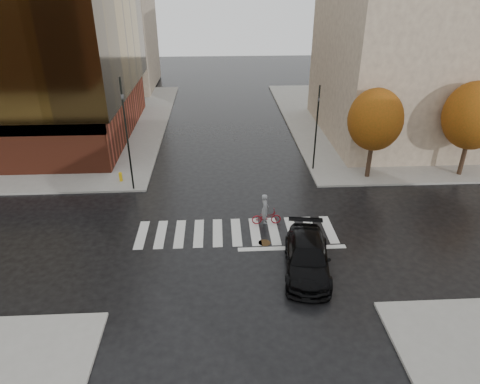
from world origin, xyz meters
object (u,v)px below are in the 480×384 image
object	(u,v)px
cyclist	(266,214)
fire_hydrant	(121,176)
traffic_light_nw	(126,128)
traffic_light_ne	(317,124)
sedan	(307,257)

from	to	relation	value
cyclist	fire_hydrant	world-z (taller)	cyclist
cyclist	fire_hydrant	size ratio (longest dim) A/B	2.82
traffic_light_nw	traffic_light_ne	xyz separation A→B (m)	(13.20, 2.70, -0.87)
cyclist	traffic_light_ne	size ratio (longest dim) A/B	0.31
cyclist	traffic_light_ne	world-z (taller)	traffic_light_ne
cyclist	fire_hydrant	xyz separation A→B (m)	(-9.82, 6.21, -0.14)
cyclist	traffic_light_ne	bearing A→B (deg)	-30.95
traffic_light_nw	traffic_light_ne	size ratio (longest dim) A/B	1.20
cyclist	traffic_light_ne	distance (m)	9.36
traffic_light_nw	traffic_light_ne	bearing A→B (deg)	113.41
sedan	traffic_light_ne	world-z (taller)	traffic_light_ne
traffic_light_nw	traffic_light_ne	distance (m)	13.50
fire_hydrant	traffic_light_nw	bearing A→B (deg)	-48.92
sedan	traffic_light_nw	bearing A→B (deg)	145.45
sedan	traffic_light_nw	world-z (taller)	traffic_light_nw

